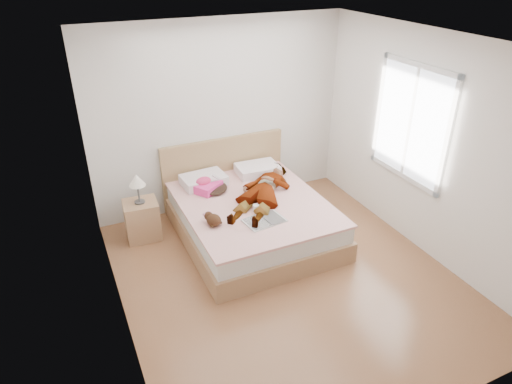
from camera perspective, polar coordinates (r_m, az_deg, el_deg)
ground at (r=5.34m, az=3.89°, el=-10.61°), size 4.00×4.00×0.00m
woman at (r=5.85m, az=0.93°, el=0.56°), size 1.54×1.60×0.22m
hair at (r=6.07m, az=-5.78°, el=0.70°), size 0.56×0.62×0.08m
phone at (r=5.98m, az=-5.06°, el=1.92°), size 0.10×0.10×0.05m
room_shell at (r=5.78m, az=18.79°, el=8.16°), size 4.00×4.00×4.00m
bed at (r=5.94m, az=-0.75°, el=-2.83°), size 1.80×2.08×1.00m
towel at (r=6.02m, az=-6.22°, el=0.82°), size 0.44×0.43×0.18m
magazine at (r=5.35m, az=1.06°, el=-3.57°), size 0.50×0.36×0.03m
coffee_mug at (r=5.53m, az=0.02°, el=-2.02°), size 0.12×0.08×0.09m
plush_toy at (r=5.28m, az=-5.43°, el=-3.41°), size 0.21×0.27×0.14m
nightstand at (r=6.02m, az=-14.08°, el=-3.05°), size 0.45×0.40×0.91m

